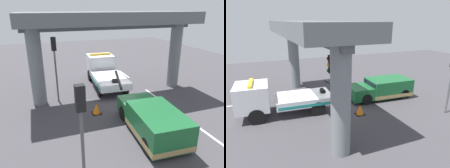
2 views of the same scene
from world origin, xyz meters
The scene contains 9 objects.
ground_plane centered at (0.00, 0.00, -0.05)m, with size 60.00×40.00×0.10m, color #423F44.
lane_stripe_west centered at (-6.00, -2.83, 0.00)m, with size 2.60×0.16×0.01m, color silver.
lane_stripe_mid centered at (0.00, -2.83, 0.00)m, with size 2.60×0.16×0.01m, color silver.
lane_stripe_east centered at (6.00, -2.83, 0.00)m, with size 2.60×0.16×0.01m, color silver.
tow_truck_white centered at (3.97, -0.05, 1.20)m, with size 7.31×2.74×2.46m.
towed_van_green centered at (-4.56, 0.00, 0.78)m, with size 5.32×2.48×1.58m.
overpass_structure centered at (1.55, 0.00, 5.14)m, with size 3.60×13.02×6.16m.
traffic_light_far centered at (1.52, 4.25, 3.34)m, with size 0.39×0.32×4.60m.
traffic_cone_orange centered at (-1.34, 2.18, 0.33)m, with size 0.59×0.59×0.70m.
Camera 2 is at (4.97, 13.41, 6.24)m, focal length 32.73 mm.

